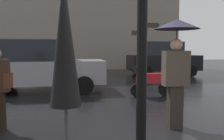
{
  "coord_description": "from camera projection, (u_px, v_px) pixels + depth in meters",
  "views": [
    {
      "loc": [
        -0.94,
        -2.51,
        1.57
      ],
      "look_at": [
        0.19,
        3.8,
        0.99
      ],
      "focal_mm": 37.06,
      "sensor_mm": 36.0,
      "label": 1
    }
  ],
  "objects": [
    {
      "name": "parked_car_right",
      "position": [
        42.0,
        66.0,
        8.58
      ],
      "size": [
        4.47,
        2.03,
        1.9
      ],
      "rotation": [
        0.0,
        0.0,
        0.02
      ],
      "color": "gray",
      "rests_on": "ground"
    },
    {
      "name": "pedestrian_with_umbrella",
      "position": [
        176.0,
        50.0,
        4.5
      ],
      "size": [
        0.87,
        0.87,
        2.15
      ],
      "rotation": [
        0.0,
        0.0,
        0.84
      ],
      "color": "#2A241E",
      "rests_on": "ground"
    },
    {
      "name": "parked_car_left",
      "position": [
        162.0,
        59.0,
        13.9
      ],
      "size": [
        4.15,
        2.04,
        2.01
      ],
      "rotation": [
        0.0,
        0.0,
        3.14
      ],
      "color": "black",
      "rests_on": "ground"
    },
    {
      "name": "street_signpost",
      "position": [
        145.0,
        47.0,
        8.9
      ],
      "size": [
        1.08,
        0.08,
        2.74
      ],
      "color": "black",
      "rests_on": "ground"
    },
    {
      "name": "parked_scooter",
      "position": [
        150.0,
        80.0,
        7.66
      ],
      "size": [
        1.44,
        0.32,
        1.23
      ],
      "rotation": [
        0.0,
        0.0,
        -0.13
      ],
      "color": "black",
      "rests_on": "ground"
    },
    {
      "name": "folded_patio_umbrella_near",
      "position": [
        65.0,
        52.0,
        2.25
      ],
      "size": [
        0.42,
        0.42,
        2.31
      ],
      "color": "black",
      "rests_on": "ground"
    }
  ]
}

